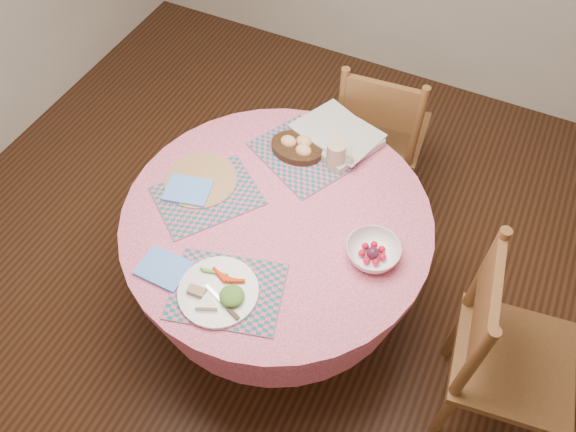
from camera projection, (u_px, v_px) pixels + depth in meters
name	position (u px, v px, depth m)	size (l,w,h in m)	color
ground	(279.00, 305.00, 2.82)	(4.00, 4.00, 0.00)	#331C0F
dining_table	(277.00, 244.00, 2.37)	(1.24, 1.24, 0.75)	pink
chair_right	(501.00, 352.00, 2.11)	(0.50, 0.52, 1.00)	brown
chair_back	(380.00, 132.00, 2.85)	(0.48, 0.46, 0.95)	brown
placemat_front	(227.00, 291.00, 2.01)	(0.40, 0.30, 0.01)	#116264
placemat_left	(208.00, 196.00, 2.27)	(0.40, 0.30, 0.01)	#116264
placemat_back	(301.00, 155.00, 2.41)	(0.40, 0.30, 0.01)	#116264
wicker_trivet	(201.00, 180.00, 2.32)	(0.30, 0.30, 0.01)	#A36C46
napkin_near	(164.00, 268.00, 2.06)	(0.18, 0.14, 0.01)	#5D90EF
napkin_far	(188.00, 190.00, 2.28)	(0.18, 0.14, 0.01)	#5D90EF
dinner_plate	(219.00, 292.00, 1.99)	(0.29, 0.29, 0.05)	white
bread_bowl	(297.00, 147.00, 2.39)	(0.23, 0.23, 0.08)	black
latte_mug	(337.00, 155.00, 2.32)	(0.12, 0.08, 0.12)	tan
fruit_bowl	(373.00, 252.00, 2.08)	(0.25, 0.25, 0.06)	white
newspaper_stack	(337.00, 135.00, 2.45)	(0.42, 0.39, 0.04)	silver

